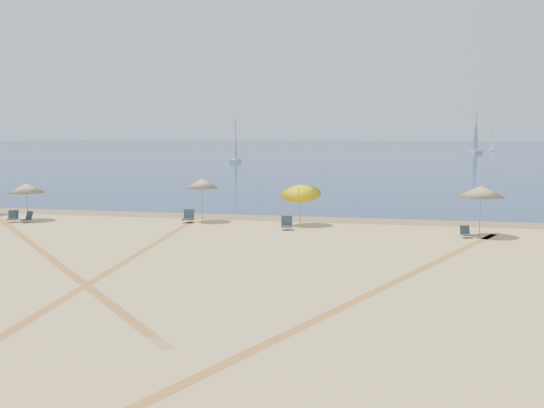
{
  "coord_description": "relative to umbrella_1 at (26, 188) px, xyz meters",
  "views": [
    {
      "loc": [
        6.98,
        -12.77,
        5.09
      ],
      "look_at": [
        0.0,
        20.0,
        1.3
      ],
      "focal_mm": 41.23,
      "sensor_mm": 36.0,
      "label": 1
    }
  ],
  "objects": [
    {
      "name": "sailboat_2",
      "position": [
        38.97,
        132.27,
        1.13
      ],
      "size": [
        4.19,
        6.91,
        10.08
      ],
      "rotation": [
        0.0,
        0.0,
        -0.4
      ],
      "color": "white",
      "rests_on": "ocean"
    },
    {
      "name": "tire_tracks",
      "position": [
        12.69,
        -10.03,
        -1.91
      ],
      "size": [
        53.39,
        42.43,
        0.0
      ],
      "color": "tan",
      "rests_on": "ground"
    },
    {
      "name": "umbrella_3",
      "position": [
        16.02,
        1.38,
        0.11
      ],
      "size": [
        2.26,
        2.31,
        2.68
      ],
      "color": "gray",
      "rests_on": "ground"
    },
    {
      "name": "chair_6",
      "position": [
        24.64,
        -0.96,
        -1.65
      ],
      "size": [
        0.66,
        0.71,
        0.59
      ],
      "rotation": [
        0.0,
        0.0,
        0.35
      ],
      "color": "black",
      "rests_on": "ground"
    },
    {
      "name": "chair_3",
      "position": [
        0.47,
        -0.75,
        -1.63
      ],
      "size": [
        0.75,
        0.8,
        0.66
      ],
      "rotation": [
        0.0,
        0.0,
        -0.4
      ],
      "color": "black",
      "rests_on": "ground"
    },
    {
      "name": "chair_5",
      "position": [
        15.56,
        -0.26,
        -1.6
      ],
      "size": [
        0.73,
        0.81,
        0.72
      ],
      "rotation": [
        0.0,
        0.0,
        0.22
      ],
      "color": "black",
      "rests_on": "ground"
    },
    {
      "name": "ground",
      "position": [
        14.65,
        -19.78,
        -1.92
      ],
      "size": [
        160.0,
        160.0,
        0.0
      ],
      "primitive_type": "plane",
      "color": "tan",
      "rests_on": "ground"
    },
    {
      "name": "umbrella_4",
      "position": [
        25.34,
        -0.44,
        0.33
      ],
      "size": [
        2.3,
        2.3,
        2.59
      ],
      "color": "gray",
      "rests_on": "ground"
    },
    {
      "name": "umbrella_1",
      "position": [
        0.0,
        0.0,
        0.0
      ],
      "size": [
        2.08,
        2.08,
        2.26
      ],
      "color": "gray",
      "rests_on": "ground"
    },
    {
      "name": "wet_sand",
      "position": [
        14.65,
        4.22,
        -1.91
      ],
      "size": [
        500.0,
        500.0,
        0.0
      ],
      "primitive_type": "plane",
      "color": "olive",
      "rests_on": "ground"
    },
    {
      "name": "umbrella_2",
      "position": [
        10.21,
        1.65,
        0.32
      ],
      "size": [
        1.92,
        1.92,
        2.58
      ],
      "color": "gray",
      "rests_on": "ground"
    },
    {
      "name": "chair_2",
      "position": [
        -0.45,
        -0.77,
        -1.61
      ],
      "size": [
        0.77,
        0.82,
        0.68
      ],
      "rotation": [
        0.0,
        0.0,
        0.37
      ],
      "color": "black",
      "rests_on": "ground"
    },
    {
      "name": "sailboat_0",
      "position": [
        47.28,
        165.75,
        0.12
      ],
      "size": [
        1.44,
        4.57,
        6.71
      ],
      "rotation": [
        0.0,
        0.0,
        -0.07
      ],
      "color": "white",
      "rests_on": "ocean"
    },
    {
      "name": "ocean",
      "position": [
        14.65,
        205.22,
        -1.91
      ],
      "size": [
        500.0,
        500.0,
        0.0
      ],
      "primitive_type": "plane",
      "color": "#0C2151",
      "rests_on": "ground"
    },
    {
      "name": "sailboat_1",
      "position": [
        -8.06,
        75.66,
        0.44
      ],
      "size": [
        1.96,
        5.35,
        7.79
      ],
      "rotation": [
        0.0,
        0.0,
        0.12
      ],
      "color": "white",
      "rests_on": "ocean"
    },
    {
      "name": "chair_4",
      "position": [
        9.52,
        1.21,
        -1.59
      ],
      "size": [
        0.69,
        0.79,
        0.75
      ],
      "rotation": [
        0.0,
        0.0,
        0.12
      ],
      "color": "black",
      "rests_on": "ground"
    }
  ]
}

